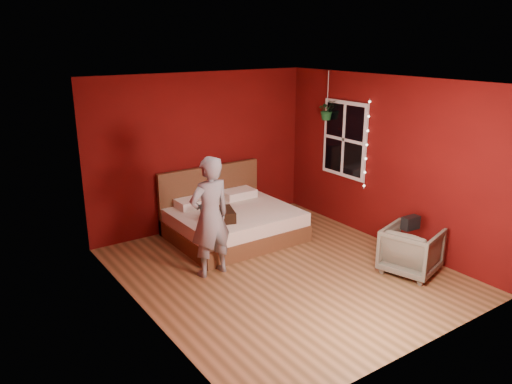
% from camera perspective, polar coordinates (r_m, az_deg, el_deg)
% --- Properties ---
extents(floor, '(4.50, 4.50, 0.00)m').
position_cam_1_polar(floor, '(7.07, 3.03, -9.00)').
color(floor, '#92613A').
rests_on(floor, ground).
extents(room_walls, '(4.04, 4.54, 2.62)m').
position_cam_1_polar(room_walls, '(6.50, 3.26, 4.39)').
color(room_walls, '#5E0C09').
rests_on(room_walls, ground).
extents(window, '(0.05, 0.97, 1.27)m').
position_cam_1_polar(window, '(8.47, 10.07, 5.95)').
color(window, white).
rests_on(window, room_walls).
extents(fairy_lights, '(0.04, 0.04, 1.45)m').
position_cam_1_polar(fairy_lights, '(8.10, 12.54, 5.28)').
color(fairy_lights, silver).
rests_on(fairy_lights, room_walls).
extents(bed, '(1.90, 1.62, 1.05)m').
position_cam_1_polar(bed, '(8.12, -2.84, -3.31)').
color(bed, brown).
rests_on(bed, ground).
extents(person, '(0.63, 0.43, 1.66)m').
position_cam_1_polar(person, '(6.69, -5.27, -2.85)').
color(person, gray).
rests_on(person, ground).
extents(armchair, '(0.89, 0.88, 0.66)m').
position_cam_1_polar(armchair, '(7.21, 17.31, -6.38)').
color(armchair, '#5D5949').
rests_on(armchair, ground).
extents(handbag, '(0.25, 0.14, 0.18)m').
position_cam_1_polar(handbag, '(7.02, 17.26, -3.37)').
color(handbag, black).
rests_on(handbag, armchair).
extents(throw_pillow, '(0.58, 0.58, 0.16)m').
position_cam_1_polar(throw_pillow, '(7.55, -4.36, -2.66)').
color(throw_pillow, black).
rests_on(throw_pillow, bed).
extents(hanging_plant, '(0.38, 0.36, 0.82)m').
position_cam_1_polar(hanging_plant, '(8.60, 8.13, 9.28)').
color(hanging_plant, silver).
rests_on(hanging_plant, room_walls).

